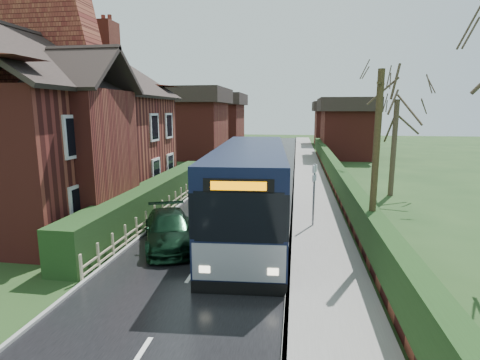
% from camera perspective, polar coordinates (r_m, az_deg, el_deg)
% --- Properties ---
extents(ground, '(140.00, 140.00, 0.00)m').
position_cam_1_polar(ground, '(14.13, -5.13, -10.87)').
color(ground, '#2D491F').
rests_on(ground, ground).
extents(road, '(6.00, 100.00, 0.02)m').
position_cam_1_polar(road, '(23.56, 0.61, -2.08)').
color(road, black).
rests_on(road, ground).
extents(pavement, '(2.50, 100.00, 0.14)m').
position_cam_1_polar(pavement, '(23.36, 11.00, -2.23)').
color(pavement, slate).
rests_on(pavement, ground).
extents(kerb_right, '(0.12, 100.00, 0.14)m').
position_cam_1_polar(kerb_right, '(23.33, 8.05, -2.16)').
color(kerb_right, gray).
rests_on(kerb_right, ground).
extents(kerb_left, '(0.12, 100.00, 0.10)m').
position_cam_1_polar(kerb_left, '(24.16, -6.58, -1.74)').
color(kerb_left, gray).
rests_on(kerb_left, ground).
extents(front_hedge, '(1.20, 16.00, 1.60)m').
position_cam_1_polar(front_hedge, '(19.62, -12.83, -2.55)').
color(front_hedge, '#1A3113').
rests_on(front_hedge, ground).
extents(picket_fence, '(0.10, 16.00, 0.90)m').
position_cam_1_polar(picket_fence, '(19.44, -10.72, -3.65)').
color(picket_fence, tan).
rests_on(picket_fence, ground).
extents(right_wall_hedge, '(0.60, 50.00, 1.80)m').
position_cam_1_polar(right_wall_hedge, '(23.29, 14.89, -0.05)').
color(right_wall_hedge, maroon).
rests_on(right_wall_hedge, ground).
extents(brick_house, '(9.30, 14.60, 10.30)m').
position_cam_1_polar(brick_house, '(21.23, -25.81, 7.40)').
color(brick_house, maroon).
rests_on(brick_house, ground).
extents(bus, '(3.54, 12.21, 3.66)m').
position_cam_1_polar(bus, '(16.09, 1.64, -1.43)').
color(bus, black).
rests_on(bus, ground).
extents(car_silver, '(2.25, 3.99, 1.28)m').
position_cam_1_polar(car_silver, '(22.98, -3.35, -0.81)').
color(car_silver, '#A5A6AA').
rests_on(car_silver, ground).
extents(car_green, '(3.32, 4.76, 1.28)m').
position_cam_1_polar(car_green, '(14.81, -10.79, -7.38)').
color(car_green, black).
rests_on(car_green, ground).
extents(car_distant, '(2.11, 3.74, 1.17)m').
position_cam_1_polar(car_distant, '(55.06, 4.23, 5.72)').
color(car_distant, black).
rests_on(car_distant, ground).
extents(bus_stop_sign, '(0.22, 0.42, 2.89)m').
position_cam_1_polar(bus_stop_sign, '(16.63, 11.23, -0.93)').
color(bus_stop_sign, slate).
rests_on(bus_stop_sign, ground).
extents(telegraph_pole, '(0.40, 0.79, 6.46)m').
position_cam_1_polar(telegraph_pole, '(13.24, 19.90, 1.75)').
color(telegraph_pole, '#322916').
rests_on(telegraph_pole, ground).
extents(tree_right_far, '(4.29, 4.29, 8.30)m').
position_cam_1_polar(tree_right_far, '(24.37, 22.92, 12.18)').
color(tree_right_far, '#3D3124').
rests_on(tree_right_far, ground).
extents(tree_house_side, '(3.93, 3.93, 8.94)m').
position_cam_1_polar(tree_house_side, '(33.50, -16.79, 12.69)').
color(tree_house_side, '#392E21').
rests_on(tree_house_side, ground).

